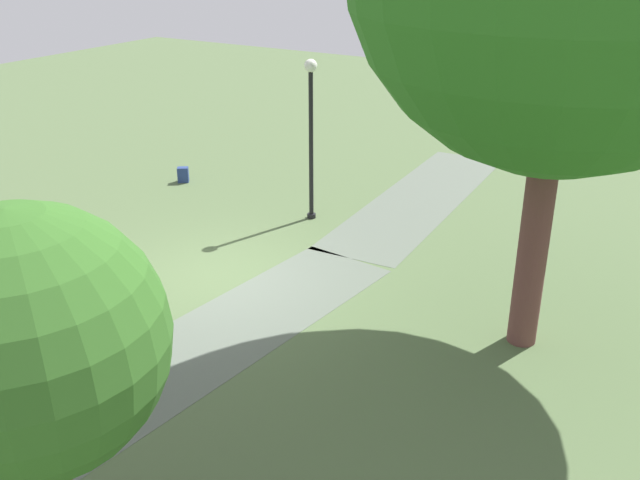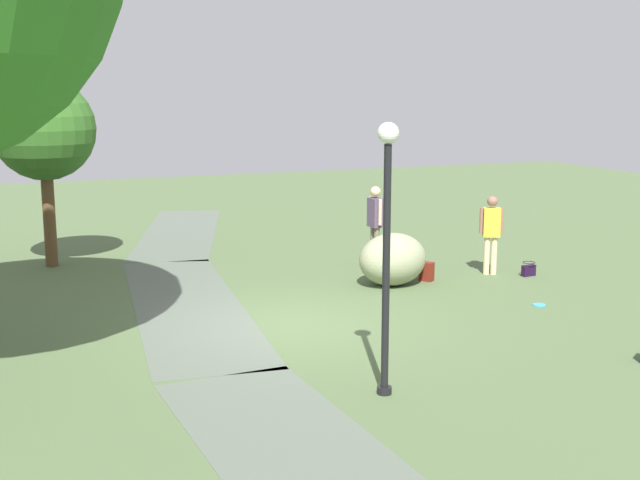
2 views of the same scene
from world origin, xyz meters
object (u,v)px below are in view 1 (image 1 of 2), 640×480
object	(u,v)px
lamp_post	(311,123)
backpack_by_boulder	(1,262)
lawn_boulder	(29,254)
spare_backpack_on_lawn	(183,175)
young_tree_near_path	(29,344)
frisbee_on_grass	(71,219)

from	to	relation	value
lamp_post	backpack_by_boulder	bearing A→B (deg)	-34.37
lawn_boulder	spare_backpack_on_lawn	distance (m)	6.00
young_tree_near_path	lawn_boulder	xyz separation A→B (m)	(-4.58, -6.40, -2.55)
lawn_boulder	frisbee_on_grass	bearing A→B (deg)	-143.91
young_tree_near_path	frisbee_on_grass	world-z (taller)	young_tree_near_path
young_tree_near_path	spare_backpack_on_lawn	xyz separation A→B (m)	(-10.42, -7.74, -2.90)
backpack_by_boulder	frisbee_on_grass	bearing A→B (deg)	-159.22
young_tree_near_path	lamp_post	bearing A→B (deg)	-160.70
lamp_post	backpack_by_boulder	distance (m)	6.95
lawn_boulder	frisbee_on_grass	size ratio (longest dim) A/B	7.08
lawn_boulder	spare_backpack_on_lawn	bearing A→B (deg)	-167.14
lawn_boulder	backpack_by_boulder	size ratio (longest dim) A/B	4.38
frisbee_on_grass	lawn_boulder	bearing A→B (deg)	36.09
frisbee_on_grass	spare_backpack_on_lawn	bearing A→B (deg)	171.74
lawn_boulder	spare_backpack_on_lawn	size ratio (longest dim) A/B	4.38
young_tree_near_path	frisbee_on_grass	bearing A→B (deg)	-130.70
frisbee_on_grass	young_tree_near_path	bearing A→B (deg)	49.30
backpack_by_boulder	young_tree_near_path	bearing A→B (deg)	58.10
spare_backpack_on_lawn	lamp_post	bearing A→B (deg)	84.33
spare_backpack_on_lawn	frisbee_on_grass	size ratio (longest dim) A/B	1.62
lawn_boulder	frisbee_on_grass	world-z (taller)	lawn_boulder
young_tree_near_path	lawn_boulder	distance (m)	8.27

